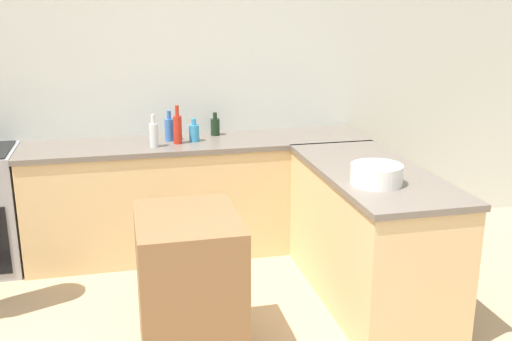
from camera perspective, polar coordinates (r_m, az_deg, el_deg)
wall_back at (r=5.04m, az=-6.27°, el=8.42°), size 8.00×0.06×2.70m
counter_back at (r=4.91m, az=-5.47°, el=-2.39°), size 2.73×0.65×0.93m
counter_peninsula at (r=4.18m, az=10.75°, el=-6.01°), size 0.69×1.60×0.93m
island_table at (r=3.46m, az=-6.36°, el=-11.17°), size 0.56×0.69×0.88m
mixing_bowl at (r=3.71m, az=11.40°, el=-0.37°), size 0.32×0.32×0.12m
wine_bottle_dark at (r=4.95m, az=-3.91°, el=4.23°), size 0.08×0.08×0.19m
water_bottle_blue at (r=4.79m, az=-8.24°, el=3.95°), size 0.08×0.08×0.24m
vinegar_bottle_clear at (r=4.60m, az=-9.71°, el=3.43°), size 0.07×0.07×0.25m
dish_soap_bottle at (r=4.75m, az=-5.91°, el=3.63°), size 0.08×0.08×0.18m
hot_sauce_bottle at (r=4.68m, az=-7.48°, el=3.99°), size 0.07×0.07×0.30m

